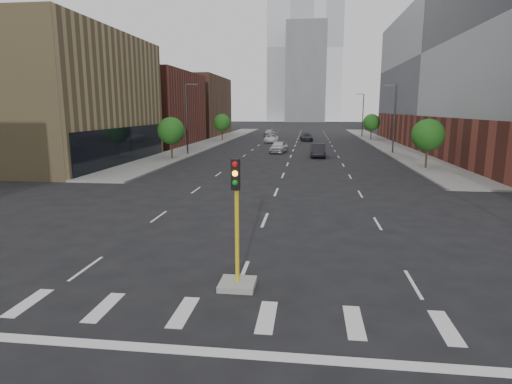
% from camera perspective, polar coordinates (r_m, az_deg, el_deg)
% --- Properties ---
extents(sidewalk_left_far, '(5.00, 92.00, 0.15)m').
position_cam_1_polar(sidewalk_left_far, '(80.58, -5.37, 6.81)').
color(sidewalk_left_far, gray).
rests_on(sidewalk_left_far, ground).
extents(sidewalk_right_far, '(5.00, 92.00, 0.15)m').
position_cam_1_polar(sidewalk_right_far, '(79.71, 16.33, 6.37)').
color(sidewalk_right_far, gray).
rests_on(sidewalk_right_far, ground).
extents(building_left_mid, '(20.00, 24.00, 14.00)m').
position_cam_1_polar(building_left_mid, '(53.55, -27.28, 10.96)').
color(building_left_mid, '#988055').
rests_on(building_left_mid, ground).
extents(building_left_far_a, '(20.00, 22.00, 12.00)m').
position_cam_1_polar(building_left_far_a, '(76.52, -16.12, 10.66)').
color(building_left_far_a, brown).
rests_on(building_left_far_a, ground).
extents(building_left_far_b, '(20.00, 24.00, 13.00)m').
position_cam_1_polar(building_left_far_b, '(100.98, -10.28, 11.18)').
color(building_left_far_b, brown).
rests_on(building_left_far_b, ground).
extents(building_right_main, '(24.00, 70.00, 22.00)m').
position_cam_1_polar(building_right_main, '(70.15, 30.83, 13.66)').
color(building_right_main, brown).
rests_on(building_right_main, ground).
extents(tower_left, '(22.00, 22.00, 70.00)m').
position_cam_1_polar(tower_left, '(226.58, 4.66, 18.38)').
color(tower_left, '#B2B7BC').
rests_on(tower_left, ground).
extents(tower_right, '(20.00, 20.00, 80.00)m').
position_cam_1_polar(tower_right, '(266.77, 9.15, 18.25)').
color(tower_right, '#B2B7BC').
rests_on(tower_right, ground).
extents(tower_mid, '(18.00, 18.00, 44.00)m').
position_cam_1_polar(tower_mid, '(205.11, 6.67, 15.47)').
color(tower_mid, slate).
rests_on(tower_mid, ground).
extents(median_traffic_signal, '(1.20, 1.20, 4.40)m').
position_cam_1_polar(median_traffic_signal, '(14.52, -2.54, -9.07)').
color(median_traffic_signal, '#999993').
rests_on(median_traffic_signal, ground).
extents(streetlight_right_a, '(1.60, 0.22, 9.07)m').
position_cam_1_polar(streetlight_right_a, '(60.51, 17.92, 9.63)').
color(streetlight_right_a, '#2D2D30').
rests_on(streetlight_right_a, ground).
extents(streetlight_right_b, '(1.60, 0.22, 9.07)m').
position_cam_1_polar(streetlight_right_b, '(95.13, 14.02, 10.16)').
color(streetlight_right_b, '#2D2D30').
rests_on(streetlight_right_b, ground).
extents(streetlight_left, '(1.60, 0.22, 9.07)m').
position_cam_1_polar(streetlight_left, '(56.71, -9.14, 9.95)').
color(streetlight_left, '#2D2D30').
rests_on(streetlight_left, ground).
extents(tree_left_near, '(3.20, 3.20, 4.85)m').
position_cam_1_polar(tree_left_near, '(52.16, -11.25, 8.02)').
color(tree_left_near, '#382619').
rests_on(tree_left_near, ground).
extents(tree_left_far, '(3.20, 3.20, 4.85)m').
position_cam_1_polar(tree_left_far, '(81.17, -4.56, 9.20)').
color(tree_left_far, '#382619').
rests_on(tree_left_far, ground).
extents(tree_right_near, '(3.20, 3.20, 4.85)m').
position_cam_1_polar(tree_right_near, '(46.06, 21.96, 7.06)').
color(tree_right_near, '#382619').
rests_on(tree_right_near, ground).
extents(tree_right_far, '(3.20, 3.20, 4.85)m').
position_cam_1_polar(tree_right_far, '(85.32, 15.15, 8.95)').
color(tree_right_far, '#382619').
rests_on(tree_right_far, ground).
extents(car_near_left, '(2.56, 5.00, 1.63)m').
position_cam_1_polar(car_near_left, '(59.15, 3.03, 6.04)').
color(car_near_left, silver).
rests_on(car_near_left, ground).
extents(car_mid_right, '(1.82, 5.07, 1.67)m').
position_cam_1_polar(car_mid_right, '(54.28, 8.26, 5.51)').
color(car_mid_right, black).
rests_on(car_mid_right, ground).
extents(car_far_left, '(2.61, 5.30, 1.45)m').
position_cam_1_polar(car_far_left, '(77.10, 2.08, 7.15)').
color(car_far_left, silver).
rests_on(car_far_left, ground).
extents(car_deep_right, '(2.62, 5.12, 1.42)m').
position_cam_1_polar(car_deep_right, '(80.96, 6.75, 7.26)').
color(car_deep_right, '#222328').
rests_on(car_deep_right, ground).
extents(car_distant, '(2.29, 4.69, 1.54)m').
position_cam_1_polar(car_distant, '(95.26, 1.77, 7.92)').
color(car_distant, '#ABACB0').
rests_on(car_distant, ground).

